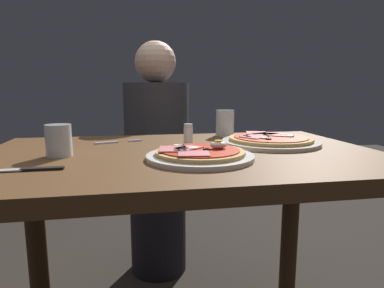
{
  "coord_description": "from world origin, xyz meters",
  "views": [
    {
      "loc": [
        -0.14,
        -0.91,
        0.95
      ],
      "look_at": [
        0.02,
        -0.06,
        0.8
      ],
      "focal_mm": 30.55,
      "sensor_mm": 36.0,
      "label": 1
    }
  ],
  "objects": [
    {
      "name": "knife",
      "position": [
        -0.38,
        -0.16,
        0.78
      ],
      "size": [
        0.2,
        0.02,
        0.01
      ],
      "color": "silver",
      "rests_on": "dining_table"
    },
    {
      "name": "diner_person",
      "position": [
        -0.02,
        0.72,
        0.56
      ],
      "size": [
        0.32,
        0.32,
        1.18
      ],
      "rotation": [
        0.0,
        0.0,
        3.14
      ],
      "color": "black",
      "rests_on": "ground"
    },
    {
      "name": "dining_table",
      "position": [
        0.0,
        0.0,
        0.63
      ],
      "size": [
        1.13,
        0.72,
        0.77
      ],
      "color": "brown",
      "rests_on": "ground"
    },
    {
      "name": "pizza_across_left",
      "position": [
        0.3,
        0.07,
        0.79
      ],
      "size": [
        0.31,
        0.31,
        0.03
      ],
      "color": "silver",
      "rests_on": "dining_table"
    },
    {
      "name": "pizza_foreground",
      "position": [
        0.03,
        -0.11,
        0.79
      ],
      "size": [
        0.28,
        0.28,
        0.05
      ],
      "color": "white",
      "rests_on": "dining_table"
    },
    {
      "name": "water_glass_far",
      "position": [
        -0.33,
        -0.01,
        0.81
      ],
      "size": [
        0.07,
        0.07,
        0.09
      ],
      "color": "silver",
      "rests_on": "dining_table"
    },
    {
      "name": "fork",
      "position": [
        -0.2,
        0.19,
        0.78
      ],
      "size": [
        0.16,
        0.06,
        0.0
      ],
      "color": "silver",
      "rests_on": "dining_table"
    },
    {
      "name": "salt_shaker",
      "position": [
        0.03,
        0.11,
        0.81
      ],
      "size": [
        0.03,
        0.03,
        0.07
      ],
      "color": "white",
      "rests_on": "dining_table"
    },
    {
      "name": "water_glass_near",
      "position": [
        0.21,
        0.29,
        0.82
      ],
      "size": [
        0.07,
        0.07,
        0.1
      ],
      "color": "silver",
      "rests_on": "dining_table"
    }
  ]
}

